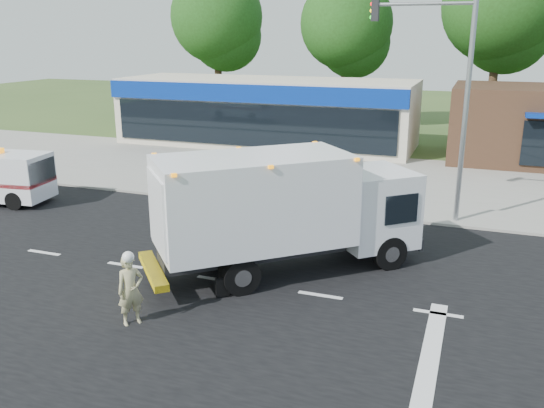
% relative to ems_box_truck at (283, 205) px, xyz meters
% --- Properties ---
extents(ground, '(120.00, 120.00, 0.00)m').
position_rel_ems_box_truck_xyz_m(ground, '(1.49, -1.24, -2.01)').
color(ground, '#385123').
rests_on(ground, ground).
extents(road_asphalt, '(60.00, 14.00, 0.02)m').
position_rel_ems_box_truck_xyz_m(road_asphalt, '(1.49, -1.24, -2.01)').
color(road_asphalt, black).
rests_on(road_asphalt, ground).
extents(sidewalk, '(60.00, 2.40, 0.12)m').
position_rel_ems_box_truck_xyz_m(sidewalk, '(1.49, 6.96, -1.95)').
color(sidewalk, gray).
rests_on(sidewalk, ground).
extents(parking_apron, '(60.00, 9.00, 0.02)m').
position_rel_ems_box_truck_xyz_m(parking_apron, '(1.49, 12.76, -2.00)').
color(parking_apron, gray).
rests_on(parking_apron, ground).
extents(lane_markings, '(55.20, 7.00, 0.01)m').
position_rel_ems_box_truck_xyz_m(lane_markings, '(2.84, -2.59, -1.99)').
color(lane_markings, silver).
rests_on(lane_markings, road_asphalt).
extents(ems_box_truck, '(7.51, 7.00, 3.49)m').
position_rel_ems_box_truck_xyz_m(ems_box_truck, '(0.00, 0.00, 0.00)').
color(ems_box_truck, black).
rests_on(ems_box_truck, ground).
extents(emergency_worker, '(0.71, 0.75, 1.83)m').
position_rel_ems_box_truck_xyz_m(emergency_worker, '(-2.31, -4.22, -1.11)').
color(emergency_worker, tan).
rests_on(emergency_worker, ground).
extents(retail_strip_mall, '(18.00, 6.20, 4.00)m').
position_rel_ems_box_truck_xyz_m(retail_strip_mall, '(-7.51, 18.69, 0.00)').
color(retail_strip_mall, beige).
rests_on(retail_strip_mall, ground).
extents(traffic_signal_pole, '(3.51, 0.25, 8.00)m').
position_rel_ems_box_truck_xyz_m(traffic_signal_pole, '(3.84, 6.36, 2.91)').
color(traffic_signal_pole, gray).
rests_on(traffic_signal_pole, ground).
extents(background_trees, '(36.77, 7.39, 12.10)m').
position_rel_ems_box_truck_xyz_m(background_trees, '(0.64, 26.92, 5.37)').
color(background_trees, '#332114').
rests_on(background_trees, ground).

